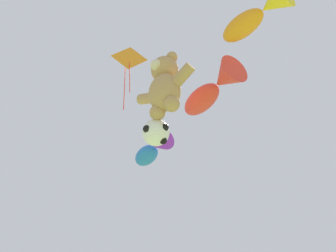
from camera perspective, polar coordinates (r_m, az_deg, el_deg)
The scene contains 6 objects.
teddy_bear_kite at distance 11.12m, azimuth -0.55°, elevation 6.26°, with size 2.22×0.98×2.26m.
soccer_ball_kite at distance 10.79m, azimuth -1.83°, elevation -1.00°, with size 0.87×0.87×0.80m.
fish_kite_tangerine at distance 10.57m, azimuth 13.53°, elevation 16.23°, with size 2.07×0.88×0.81m.
fish_kite_crimson at distance 11.55m, azimuth 6.87°, elevation 5.63°, with size 2.54×1.44×0.96m.
fish_kite_cobalt at distance 13.32m, azimuth -2.39°, elevation -3.59°, with size 2.02×1.29×0.87m.
diamond_kite at distance 13.90m, azimuth -5.98°, elevation 9.79°, with size 0.84×1.09×2.98m.
Camera 1 is at (5.79, -1.55, 0.97)m, focal length 40.00 mm.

